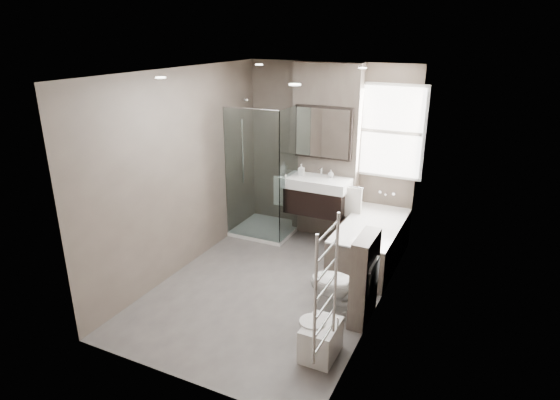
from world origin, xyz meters
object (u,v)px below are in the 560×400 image
Objects in this scene: toilet at (342,286)px; bidet at (320,339)px; vanity at (317,195)px; bathtub at (371,241)px.

toilet is 0.78m from bidet.
vanity is 0.59× the size of bathtub.
bathtub is 2.18× the size of toilet.
vanity is at bearing 112.45° from bidet.
toilet is at bearing 93.42° from bidet.
vanity is 2.00m from toilet.
toilet is at bearing -88.13° from bathtub.
toilet reaches higher than bidet.
bathtub is 2.14m from bidet.
vanity is 1.29× the size of toilet.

